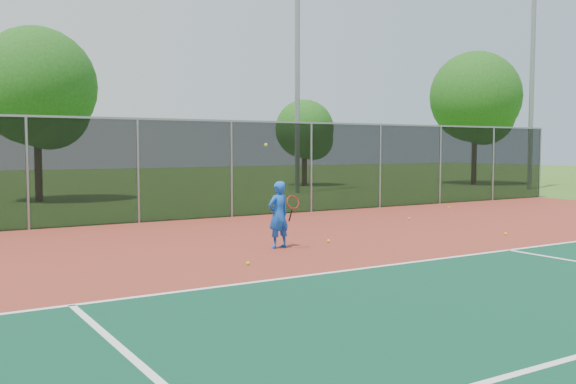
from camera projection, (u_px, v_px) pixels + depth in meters
name	position (u px, v px, depth m)	size (l,w,h in m)	color
court_apron	(480.00, 268.00, 11.65)	(30.00, 20.00, 0.02)	maroon
fence_back	(231.00, 168.00, 20.02)	(30.00, 0.06, 3.03)	black
tennis_player	(279.00, 215.00, 13.84)	(0.59, 0.63, 2.27)	blue
practice_ball_0	(248.00, 263.00, 11.87)	(0.07, 0.07, 0.07)	#C8D919
practice_ball_2	(409.00, 219.00, 19.30)	(0.07, 0.07, 0.07)	#C8D919
practice_ball_3	(449.00, 207.00, 22.92)	(0.07, 0.07, 0.07)	#C8D919
practice_ball_6	(329.00, 241.00, 14.69)	(0.07, 0.07, 0.07)	#C8D919
practice_ball_7	(506.00, 234.00, 15.91)	(0.07, 0.07, 0.07)	#C8D919
floodlight_n	(297.00, 49.00, 30.48)	(0.90, 0.40, 12.22)	gray
floodlight_ne	(533.00, 56.00, 33.05)	(0.90, 0.40, 12.22)	gray
tree_back_left	(39.00, 92.00, 25.76)	(4.79, 4.79, 7.04)	#361E13
tree_back_mid	(307.00, 132.00, 36.59)	(3.35, 3.35, 4.92)	#361E13
tree_back_right	(477.00, 101.00, 37.67)	(5.33, 5.33, 7.83)	#361E13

